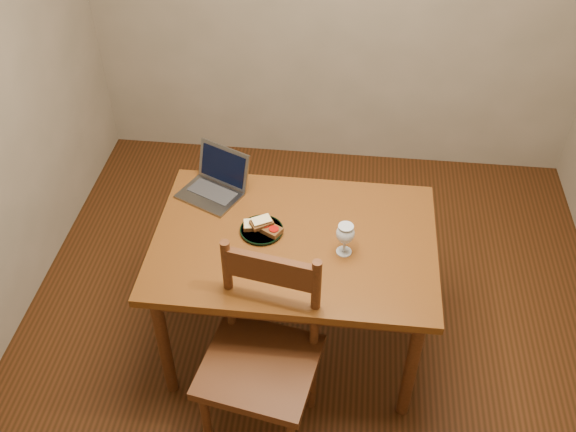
# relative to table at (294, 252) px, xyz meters

# --- Properties ---
(floor) EXTENTS (3.20, 3.20, 0.02)m
(floor) POSITION_rel_table_xyz_m (0.10, 0.09, -0.66)
(floor) COLOR black
(floor) RESTS_ON ground
(table) EXTENTS (1.30, 0.90, 0.74)m
(table) POSITION_rel_table_xyz_m (0.00, 0.00, 0.00)
(table) COLOR #51250D
(table) RESTS_ON floor
(chair) EXTENTS (0.55, 0.53, 0.51)m
(chair) POSITION_rel_table_xyz_m (-0.09, -0.51, -0.11)
(chair) COLOR #361E0B
(chair) RESTS_ON floor
(plate) EXTENTS (0.20, 0.20, 0.02)m
(plate) POSITION_rel_table_xyz_m (-0.16, 0.03, 0.09)
(plate) COLOR black
(plate) RESTS_ON table
(sandwich_cheese) EXTENTS (0.11, 0.08, 0.03)m
(sandwich_cheese) POSITION_rel_table_xyz_m (-0.19, 0.04, 0.12)
(sandwich_cheese) COLOR #381E0C
(sandwich_cheese) RESTS_ON plate
(sandwich_tomato) EXTENTS (0.13, 0.11, 0.03)m
(sandwich_tomato) POSITION_rel_table_xyz_m (-0.12, 0.02, 0.12)
(sandwich_tomato) COLOR #381E0C
(sandwich_tomato) RESTS_ON plate
(sandwich_top) EXTENTS (0.12, 0.11, 0.03)m
(sandwich_top) POSITION_rel_table_xyz_m (-0.16, 0.03, 0.14)
(sandwich_top) COLOR #381E0C
(sandwich_top) RESTS_ON plate
(milk_glass) EXTENTS (0.08, 0.08, 0.16)m
(milk_glass) POSITION_rel_table_xyz_m (0.23, -0.06, 0.17)
(milk_glass) COLOR white
(milk_glass) RESTS_ON table
(laptop) EXTENTS (0.37, 0.36, 0.21)m
(laptop) POSITION_rel_table_xyz_m (-0.42, 0.31, 0.14)
(laptop) COLOR slate
(laptop) RESTS_ON table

